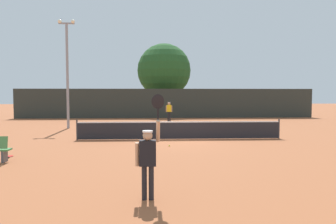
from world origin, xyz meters
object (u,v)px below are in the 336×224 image
object	(u,v)px
tennis_ball	(169,146)
light_pole	(67,66)
spare_racket	(9,156)
player_receiving	(169,110)
large_tree	(164,71)
parked_car_mid	(246,107)
player_serving	(148,154)
parked_car_near	(93,108)

from	to	relation	value
tennis_ball	light_pole	world-z (taller)	light_pole
spare_racket	light_pole	size ratio (longest dim) A/B	0.07
spare_racket	light_pole	bearing A→B (deg)	92.09
player_receiving	tennis_ball	bearing A→B (deg)	86.82
player_receiving	spare_racket	xyz separation A→B (m)	(-7.10, -15.54, -1.02)
tennis_ball	large_tree	bearing A→B (deg)	88.30
large_tree	parked_car_mid	xyz separation A→B (m)	(10.52, 3.12, -4.32)
light_pole	player_serving	bearing A→B (deg)	-69.27
tennis_ball	spare_racket	world-z (taller)	tennis_ball
player_serving	light_pole	world-z (taller)	light_pole
spare_racket	parked_car_mid	distance (m)	32.07
tennis_ball	light_pole	xyz separation A→B (m)	(-6.72, 8.07, 4.33)
tennis_ball	parked_car_near	world-z (taller)	parked_car_near
player_serving	parked_car_near	bearing A→B (deg)	102.57
large_tree	parked_car_mid	world-z (taller)	large_tree
player_receiving	light_pole	bearing A→B (deg)	35.74
player_serving	tennis_ball	distance (m)	7.43
player_receiving	parked_car_mid	size ratio (longest dim) A/B	0.39
spare_racket	player_receiving	bearing A→B (deg)	65.46
spare_racket	parked_car_near	world-z (taller)	parked_car_near
player_serving	parked_car_mid	bearing A→B (deg)	69.39
light_pole	tennis_ball	bearing A→B (deg)	-50.21
tennis_ball	large_tree	xyz separation A→B (m)	(0.64, 21.64, 5.06)
parked_car_mid	player_receiving	bearing A→B (deg)	-128.08
spare_racket	light_pole	xyz separation A→B (m)	(-0.37, 10.17, 4.35)
player_serving	parked_car_near	distance (m)	32.11
light_pole	spare_racket	bearing A→B (deg)	-87.91
parked_car_near	player_receiving	bearing A→B (deg)	-58.94
parked_car_mid	parked_car_near	bearing A→B (deg)	-173.28
player_receiving	parked_car_near	size ratio (longest dim) A/B	0.38
player_serving	large_tree	xyz separation A→B (m)	(1.54, 28.95, 4.04)
player_receiving	parked_car_near	world-z (taller)	player_receiving
large_tree	parked_car_near	bearing A→B (deg)	164.36
tennis_ball	parked_car_near	bearing A→B (deg)	108.18
spare_racket	parked_car_near	bearing A→B (deg)	93.37
light_pole	parked_car_near	xyz separation A→B (m)	(-1.17, 15.96, -3.59)
player_receiving	parked_car_near	distance (m)	13.67
parked_car_near	tennis_ball	bearing A→B (deg)	-79.96
player_receiving	parked_car_near	bearing A→B (deg)	-50.80
large_tree	player_receiving	bearing A→B (deg)	-89.27
tennis_ball	light_pole	distance (m)	11.36
player_receiving	light_pole	world-z (taller)	light_pole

